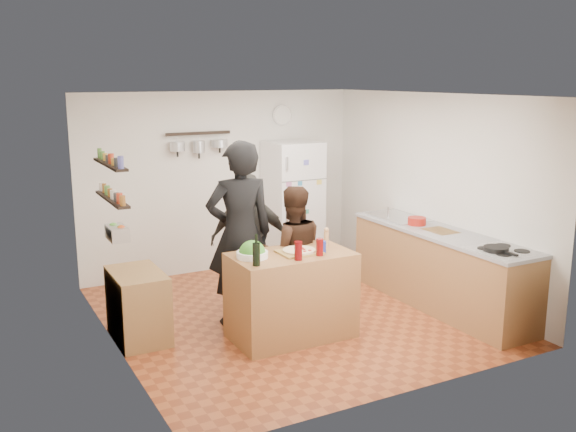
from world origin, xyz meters
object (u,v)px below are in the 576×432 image
salt_canister (322,247)px  side_table (138,306)px  fridge (293,205)px  wall_clock (282,115)px  prep_island (291,295)px  person_back (250,241)px  person_left (240,234)px  pepper_mill (326,239)px  red_bowl (417,221)px  counter_run (440,270)px  salad_bowl (252,255)px  person_center (292,254)px  skillet (496,249)px  wine_bottle (256,254)px

salt_canister → side_table: size_ratio=0.15×
fridge → wall_clock: wall_clock is taller
prep_island → person_back: (0.02, 1.07, 0.34)m
person_left → fridge: bearing=-124.6°
prep_island → pepper_mill: size_ratio=7.37×
pepper_mill → person_left: 0.94m
pepper_mill → side_table: size_ratio=0.21×
person_back → red_bowl: (1.93, -0.67, 0.17)m
counter_run → red_bowl: (-0.05, 0.40, 0.52)m
side_table → salt_canister: bearing=-25.0°
salad_bowl → red_bowl: bearing=8.3°
person_left → counter_run: 2.46m
prep_island → counter_run: bearing=-0.1°
salad_bowl → salt_canister: (0.72, -0.17, 0.03)m
person_center → salad_bowl: bearing=47.1°
person_left → skillet: bearing=153.1°
side_table → prep_island: bearing=-25.7°
counter_run → skillet: bearing=-96.1°
prep_island → red_bowl: 2.06m
salad_bowl → fridge: size_ratio=0.18×
salt_canister → red_bowl: bearing=17.3°
person_left → side_table: size_ratio=2.55×
prep_island → wine_bottle: (-0.50, -0.22, 0.57)m
red_bowl → wall_clock: (-0.70, 2.23, 1.18)m
salt_canister → person_back: person_back is taller
prep_island → side_table: 1.60m
salad_bowl → person_center: person_center is taller
salad_bowl → fridge: (1.67, 2.25, -0.04)m
fridge → side_table: bearing=-149.2°
prep_island → skillet: bearing=-26.5°
person_back → pepper_mill: bearing=140.9°
counter_run → wine_bottle: bearing=-175.1°
pepper_mill → wall_clock: wall_clock is taller
person_back → fridge: 1.74m
counter_run → side_table: bearing=168.6°
pepper_mill → person_left: size_ratio=0.08×
salt_canister → counter_run: 1.78m
pepper_mill → skillet: size_ratio=0.66×
pepper_mill → fridge: 2.39m
person_back → side_table: person_back is taller
salt_canister → red_bowl: (1.65, 0.52, -0.01)m
person_left → prep_island: bearing=125.3°
prep_island → wine_bottle: 0.79m
skillet → person_back: bearing=133.0°
red_bowl → fridge: 2.03m
skillet → fridge: bearing=101.3°
pepper_mill → person_back: 1.12m
counter_run → wall_clock: bearing=105.9°
wall_clock → person_center: bearing=-114.7°
side_table → person_center: bearing=-8.1°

